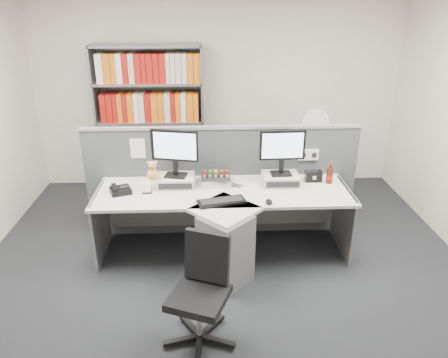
{
  "coord_description": "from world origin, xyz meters",
  "views": [
    {
      "loc": [
        -0.16,
        -3.13,
        2.54
      ],
      "look_at": [
        0.0,
        0.65,
        0.92
      ],
      "focal_mm": 34.22,
      "sensor_mm": 36.0,
      "label": 1
    }
  ],
  "objects_px": {
    "office_chair": "(202,288)",
    "desktop_pc": "(216,180)",
    "desk": "(224,224)",
    "monitor_right": "(282,149)",
    "desk_phone": "(120,190)",
    "keyboard": "(221,201)",
    "desk_fan": "(315,125)",
    "filing_cabinet": "(311,177)",
    "shelving_unit": "(151,124)",
    "desk_calendar": "(147,188)",
    "speaker": "(313,176)",
    "monitor_left": "(175,149)",
    "cola_bottle": "(330,175)",
    "mouse": "(269,202)"
  },
  "relations": [
    {
      "from": "office_chair",
      "to": "desktop_pc",
      "type": "bearing_deg",
      "value": 84.22
    },
    {
      "from": "desk",
      "to": "monitor_right",
      "type": "distance_m",
      "value": 0.97
    },
    {
      "from": "desk_phone",
      "to": "office_chair",
      "type": "xyz_separation_m",
      "value": [
        0.82,
        -1.23,
        -0.29
      ]
    },
    {
      "from": "keyboard",
      "to": "desk_fan",
      "type": "relative_size",
      "value": 0.86
    },
    {
      "from": "filing_cabinet",
      "to": "shelving_unit",
      "type": "bearing_deg",
      "value": 167.93
    },
    {
      "from": "keyboard",
      "to": "filing_cabinet",
      "type": "height_order",
      "value": "keyboard"
    },
    {
      "from": "desk_fan",
      "to": "desk",
      "type": "bearing_deg",
      "value": -130.62
    },
    {
      "from": "monitor_right",
      "to": "desk_calendar",
      "type": "relative_size",
      "value": 4.29
    },
    {
      "from": "filing_cabinet",
      "to": "keyboard",
      "type": "bearing_deg",
      "value": -130.12
    },
    {
      "from": "speaker",
      "to": "office_chair",
      "type": "bearing_deg",
      "value": -129.38
    },
    {
      "from": "desktop_pc",
      "to": "desk_fan",
      "type": "bearing_deg",
      "value": 37.98
    },
    {
      "from": "keyboard",
      "to": "speaker",
      "type": "height_order",
      "value": "speaker"
    },
    {
      "from": "desk",
      "to": "desk_calendar",
      "type": "distance_m",
      "value": 0.86
    },
    {
      "from": "speaker",
      "to": "monitor_left",
      "type": "bearing_deg",
      "value": -178.2
    },
    {
      "from": "desk",
      "to": "monitor_right",
      "type": "xyz_separation_m",
      "value": [
        0.61,
        0.38,
        0.65
      ]
    },
    {
      "from": "cola_bottle",
      "to": "desk_calendar",
      "type": "bearing_deg",
      "value": -174.87
    },
    {
      "from": "monitor_right",
      "to": "mouse",
      "type": "xyz_separation_m",
      "value": [
        -0.19,
        -0.47,
        -0.37
      ]
    },
    {
      "from": "keyboard",
      "to": "desk",
      "type": "bearing_deg",
      "value": 63.77
    },
    {
      "from": "desk",
      "to": "speaker",
      "type": "height_order",
      "value": "speaker"
    },
    {
      "from": "monitor_left",
      "to": "monitor_right",
      "type": "bearing_deg",
      "value": -0.0
    },
    {
      "from": "desktop_pc",
      "to": "desk_phone",
      "type": "height_order",
      "value": "desk_phone"
    },
    {
      "from": "desktop_pc",
      "to": "desk_phone",
      "type": "relative_size",
      "value": 1.22
    },
    {
      "from": "desk_phone",
      "to": "desk_calendar",
      "type": "xyz_separation_m",
      "value": [
        0.27,
        -0.01,
        0.02
      ]
    },
    {
      "from": "desk_calendar",
      "to": "shelving_unit",
      "type": "distance_m",
      "value": 1.67
    },
    {
      "from": "mouse",
      "to": "desk_fan",
      "type": "relative_size",
      "value": 0.18
    },
    {
      "from": "desk",
      "to": "monitor_right",
      "type": "relative_size",
      "value": 5.42
    },
    {
      "from": "desktop_pc",
      "to": "desk_phone",
      "type": "bearing_deg",
      "value": -168.41
    },
    {
      "from": "desk_phone",
      "to": "desktop_pc",
      "type": "bearing_deg",
      "value": 11.59
    },
    {
      "from": "desktop_pc",
      "to": "cola_bottle",
      "type": "bearing_deg",
      "value": -1.73
    },
    {
      "from": "filing_cabinet",
      "to": "desk_fan",
      "type": "height_order",
      "value": "desk_fan"
    },
    {
      "from": "desk_phone",
      "to": "desk_calendar",
      "type": "distance_m",
      "value": 0.27
    },
    {
      "from": "desk",
      "to": "desktop_pc",
      "type": "bearing_deg",
      "value": 100.04
    },
    {
      "from": "cola_bottle",
      "to": "shelving_unit",
      "type": "distance_m",
      "value": 2.52
    },
    {
      "from": "keyboard",
      "to": "cola_bottle",
      "type": "bearing_deg",
      "value": 20.33
    },
    {
      "from": "desk",
      "to": "office_chair",
      "type": "xyz_separation_m",
      "value": [
        -0.22,
        -1.02,
        0.01
      ]
    },
    {
      "from": "keyboard",
      "to": "desk_phone",
      "type": "relative_size",
      "value": 1.96
    },
    {
      "from": "shelving_unit",
      "to": "desk",
      "type": "bearing_deg",
      "value": -64.04
    },
    {
      "from": "monitor_right",
      "to": "speaker",
      "type": "distance_m",
      "value": 0.49
    },
    {
      "from": "keyboard",
      "to": "filing_cabinet",
      "type": "xyz_separation_m",
      "value": [
        1.23,
        1.46,
        -0.38
      ]
    },
    {
      "from": "desk",
      "to": "monitor_left",
      "type": "xyz_separation_m",
      "value": [
        -0.49,
        0.38,
        0.66
      ]
    },
    {
      "from": "desk",
      "to": "keyboard",
      "type": "distance_m",
      "value": 0.29
    },
    {
      "from": "desk_calendar",
      "to": "mouse",
      "type": "bearing_deg",
      "value": -13.65
    },
    {
      "from": "shelving_unit",
      "to": "filing_cabinet",
      "type": "relative_size",
      "value": 2.86
    },
    {
      "from": "keyboard",
      "to": "desk_fan",
      "type": "distance_m",
      "value": 1.93
    },
    {
      "from": "desk_calendar",
      "to": "desk_fan",
      "type": "height_order",
      "value": "desk_fan"
    },
    {
      "from": "desk_fan",
      "to": "office_chair",
      "type": "relative_size",
      "value": 0.65
    },
    {
      "from": "filing_cabinet",
      "to": "desktop_pc",
      "type": "bearing_deg",
      "value": -142.01
    },
    {
      "from": "office_chair",
      "to": "monitor_left",
      "type": "bearing_deg",
      "value": 100.95
    },
    {
      "from": "monitor_left",
      "to": "speaker",
      "type": "relative_size",
      "value": 2.9
    },
    {
      "from": "monitor_right",
      "to": "speaker",
      "type": "relative_size",
      "value": 2.79
    }
  ]
}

